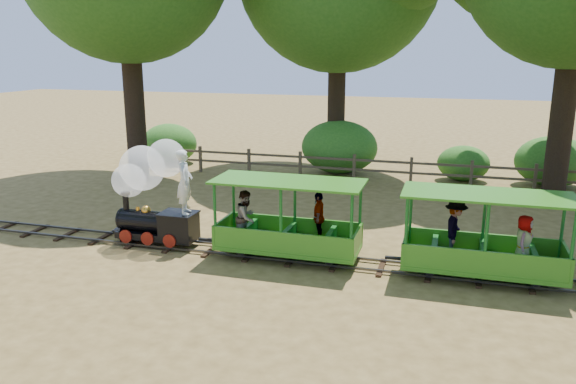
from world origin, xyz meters
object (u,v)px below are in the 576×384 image
(locomotive, at_px, (151,184))
(carriage_front, at_px, (284,226))
(carriage_rear, at_px, (480,243))
(fence, at_px, (382,168))

(locomotive, xyz_separation_m, carriage_front, (3.33, -0.06, -0.73))
(locomotive, distance_m, carriage_front, 3.41)
(locomotive, bearing_deg, carriage_rear, -0.01)
(carriage_front, height_order, fence, carriage_front)
(locomotive, relative_size, fence, 0.15)
(fence, bearing_deg, locomotive, -119.82)
(carriage_rear, height_order, fence, carriage_rear)
(carriage_front, height_order, carriage_rear, same)
(carriage_front, xyz_separation_m, fence, (1.22, 7.99, -0.19))
(locomotive, relative_size, carriage_rear, 0.79)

